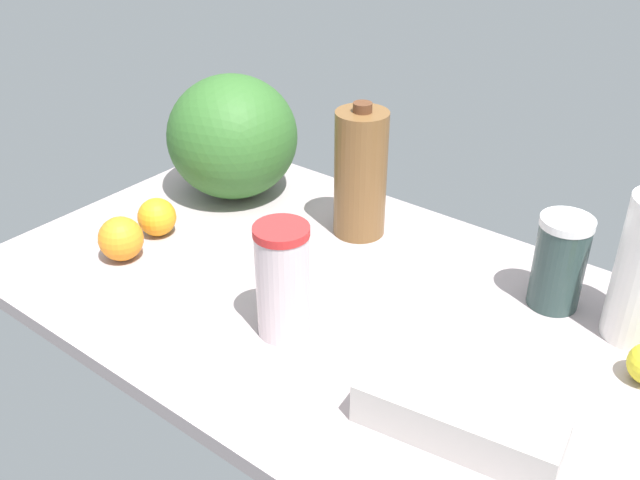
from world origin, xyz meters
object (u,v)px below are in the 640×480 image
at_px(orange_loose, 157,217).
at_px(shaker_bottle, 559,262).
at_px(tumbler_cup, 283,281).
at_px(egg_carton, 459,417).
at_px(chocolate_milk_jug, 360,174).
at_px(orange_by_jug, 121,239).
at_px(watermelon, 233,137).

bearing_deg(orange_loose, shaker_bottle, -160.01).
relative_size(shaker_bottle, tumbler_cup, 0.86).
height_order(tumbler_cup, egg_carton, tumbler_cup).
xyz_separation_m(shaker_bottle, chocolate_milk_jug, (0.41, 0.00, 0.05)).
relative_size(tumbler_cup, orange_by_jug, 2.31).
height_order(chocolate_milk_jug, egg_carton, chocolate_milk_jug).
bearing_deg(shaker_bottle, watermelon, 2.39).
height_order(watermelon, chocolate_milk_jug, chocolate_milk_jug).
bearing_deg(tumbler_cup, orange_loose, -11.52).
relative_size(chocolate_milk_jug, orange_by_jug, 3.22).
bearing_deg(tumbler_cup, egg_carton, 175.43).
bearing_deg(egg_carton, chocolate_milk_jug, -49.41).
distance_m(watermelon, tumbler_cup, 0.53).
xyz_separation_m(watermelon, tumbler_cup, (-0.42, 0.32, -0.04)).
bearing_deg(orange_loose, orange_by_jug, 99.90).
relative_size(shaker_bottle, chocolate_milk_jug, 0.61).
distance_m(shaker_bottle, orange_by_jug, 0.80).
height_order(watermelon, orange_by_jug, watermelon).
xyz_separation_m(watermelon, orange_loose, (-0.01, 0.24, -0.10)).
height_order(tumbler_cup, orange_by_jug, tumbler_cup).
bearing_deg(chocolate_milk_jug, watermelon, 4.82).
bearing_deg(chocolate_milk_jug, tumbler_cup, 105.40).
xyz_separation_m(shaker_bottle, orange_by_jug, (0.71, 0.37, -0.04)).
bearing_deg(egg_carton, shaker_bottle, -95.67).
bearing_deg(orange_by_jug, tumbler_cup, -177.06).
relative_size(tumbler_cup, egg_carton, 0.70).
xyz_separation_m(watermelon, egg_carton, (-0.76, 0.35, -0.10)).
relative_size(tumbler_cup, orange_loose, 2.54).
bearing_deg(watermelon, tumbler_cup, 142.75).
bearing_deg(orange_by_jug, egg_carton, 179.46).
distance_m(shaker_bottle, egg_carton, 0.38).
height_order(shaker_bottle, watermelon, watermelon).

